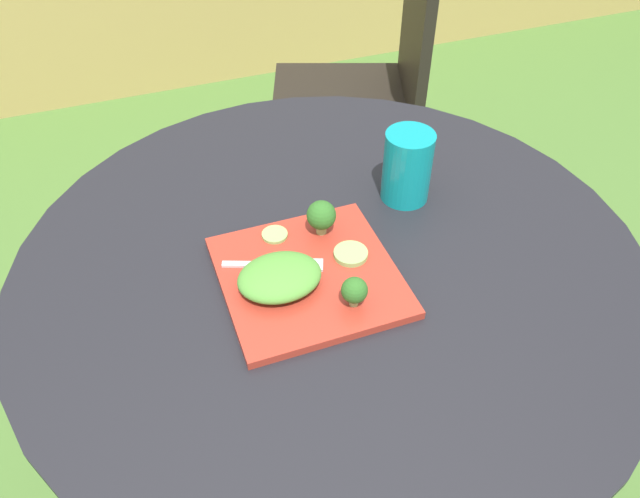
% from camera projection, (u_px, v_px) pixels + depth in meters
% --- Properties ---
extents(ground_plane, '(12.00, 12.00, 0.00)m').
position_uv_depth(ground_plane, '(327.00, 478.00, 1.49)').
color(ground_plane, '#4C7533').
extents(patio_table, '(1.00, 1.00, 0.74)m').
position_uv_depth(patio_table, '(329.00, 348.00, 1.14)').
color(patio_table, black).
rests_on(patio_table, ground_plane).
extents(patio_chair, '(0.56, 0.56, 0.90)m').
position_uv_depth(patio_chair, '(375.00, 74.00, 1.86)').
color(patio_chair, black).
rests_on(patio_chair, ground_plane).
extents(salad_plate, '(0.26, 0.26, 0.01)m').
position_uv_depth(salad_plate, '(309.00, 276.00, 0.94)').
color(salad_plate, '#AD3323').
rests_on(salad_plate, patio_table).
extents(drinking_glass, '(0.08, 0.08, 0.13)m').
position_uv_depth(drinking_glass, '(407.00, 170.00, 1.05)').
color(drinking_glass, '#0F8C93').
rests_on(drinking_glass, patio_table).
extents(fork, '(0.15, 0.07, 0.00)m').
position_uv_depth(fork, '(283.00, 265.00, 0.94)').
color(fork, silver).
rests_on(fork, salad_plate).
extents(lettuce_mound, '(0.12, 0.10, 0.04)m').
position_uv_depth(lettuce_mound, '(280.00, 277.00, 0.90)').
color(lettuce_mound, '#519338').
rests_on(lettuce_mound, salad_plate).
extents(broccoli_floret_0, '(0.05, 0.05, 0.06)m').
position_uv_depth(broccoli_floret_0, '(321.00, 216.00, 0.98)').
color(broccoli_floret_0, '#99B770').
rests_on(broccoli_floret_0, salad_plate).
extents(broccoli_floret_1, '(0.04, 0.04, 0.05)m').
position_uv_depth(broccoli_floret_1, '(354.00, 291.00, 0.87)').
color(broccoli_floret_1, '#99B770').
rests_on(broccoli_floret_1, salad_plate).
extents(cucumber_slice_0, '(0.04, 0.04, 0.01)m').
position_uv_depth(cucumber_slice_0, '(275.00, 235.00, 0.99)').
color(cucumber_slice_0, '#8EB766').
rests_on(cucumber_slice_0, salad_plate).
extents(cucumber_slice_1, '(0.05, 0.05, 0.01)m').
position_uv_depth(cucumber_slice_1, '(351.00, 254.00, 0.96)').
color(cucumber_slice_1, '#8EB766').
rests_on(cucumber_slice_1, salad_plate).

